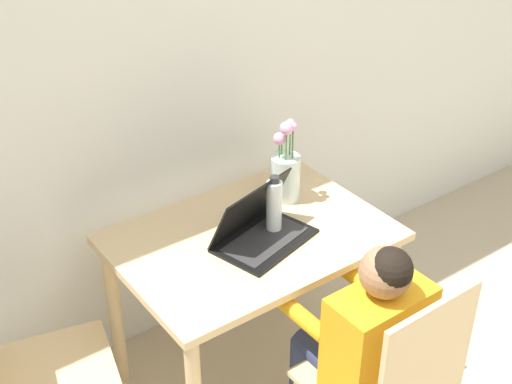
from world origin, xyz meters
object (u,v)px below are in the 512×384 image
at_px(flower_vase, 285,172).
at_px(chair_spare, 30,374).
at_px(person_seated, 364,332).
at_px(laptop, 258,227).
at_px(water_bottle, 274,206).

bearing_deg(flower_vase, chair_spare, -177.01).
bearing_deg(person_seated, flower_vase, -106.20).
distance_m(chair_spare, person_seated, 1.09).
bearing_deg(person_seated, laptop, -83.73).
height_order(chair_spare, laptop, laptop).
bearing_deg(chair_spare, laptop, -83.56).
xyz_separation_m(person_seated, laptop, (-0.06, 0.50, 0.16)).
distance_m(person_seated, laptop, 0.52).
xyz_separation_m(chair_spare, laptop, (0.84, -0.11, 0.30)).
bearing_deg(person_seated, water_bottle, -92.25).
relative_size(chair_spare, water_bottle, 3.90).
height_order(chair_spare, flower_vase, flower_vase).
relative_size(person_seated, water_bottle, 4.26).
bearing_deg(laptop, water_bottle, -7.84).
bearing_deg(chair_spare, flower_vase, -73.27).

